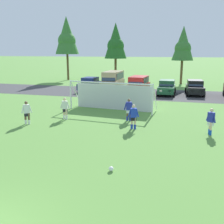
# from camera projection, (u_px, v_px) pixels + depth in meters

# --- Properties ---
(ground_plane) EXTENTS (400.00, 400.00, 0.00)m
(ground_plane) POSITION_uv_depth(u_px,v_px,m) (111.00, 115.00, 21.22)
(ground_plane) COLOR #598C3D
(parking_lot_strip) EXTENTS (52.00, 8.40, 0.01)m
(parking_lot_strip) POSITION_uv_depth(u_px,v_px,m) (136.00, 93.00, 32.03)
(parking_lot_strip) COLOR #3D3D3F
(parking_lot_strip) RESTS_ON ground
(soccer_ball) EXTENTS (0.22, 0.22, 0.22)m
(soccer_ball) POSITION_uv_depth(u_px,v_px,m) (111.00, 169.00, 11.34)
(soccer_ball) COLOR white
(soccer_ball) RESTS_ON ground
(soccer_goal) EXTENTS (7.57, 2.65, 2.57)m
(soccer_goal) POSITION_uv_depth(u_px,v_px,m) (113.00, 95.00, 22.86)
(soccer_goal) COLOR white
(soccer_goal) RESTS_ON ground
(player_striker_near) EXTENTS (0.74, 0.37, 1.64)m
(player_striker_near) POSITION_uv_depth(u_px,v_px,m) (133.00, 117.00, 17.32)
(player_striker_near) COLOR beige
(player_striker_near) RESTS_ON ground
(player_midfield_center) EXTENTS (0.74, 0.35, 1.64)m
(player_midfield_center) POSITION_uv_depth(u_px,v_px,m) (129.00, 110.00, 19.42)
(player_midfield_center) COLOR brown
(player_midfield_center) RESTS_ON ground
(player_defender_far) EXTENTS (0.57, 0.60, 1.64)m
(player_defender_far) POSITION_uv_depth(u_px,v_px,m) (211.00, 122.00, 16.18)
(player_defender_far) COLOR beige
(player_defender_far) RESTS_ON ground
(player_winger_left) EXTENTS (0.62, 0.54, 1.64)m
(player_winger_left) POSITION_uv_depth(u_px,v_px,m) (27.00, 113.00, 18.48)
(player_winger_left) COLOR brown
(player_winger_left) RESTS_ON ground
(player_winger_right) EXTENTS (0.75, 0.34, 1.64)m
(player_winger_right) POSITION_uv_depth(u_px,v_px,m) (65.00, 109.00, 19.82)
(player_winger_right) COLOR beige
(player_winger_right) RESTS_ON ground
(parked_car_slot_far_left) EXTENTS (2.17, 4.27, 1.72)m
(parked_car_slot_far_left) POSITION_uv_depth(u_px,v_px,m) (90.00, 84.00, 33.85)
(parked_car_slot_far_left) COLOR navy
(parked_car_slot_far_left) RESTS_ON ground
(parked_car_slot_left) EXTENTS (2.25, 4.83, 2.52)m
(parked_car_slot_left) POSITION_uv_depth(u_px,v_px,m) (113.00, 81.00, 33.39)
(parked_car_slot_left) COLOR tan
(parked_car_slot_left) RESTS_ON ground
(parked_car_slot_center_left) EXTENTS (2.41, 4.74, 2.16)m
(parked_car_slot_center_left) POSITION_uv_depth(u_px,v_px,m) (138.00, 85.00, 30.62)
(parked_car_slot_center_left) COLOR red
(parked_car_slot_center_left) RESTS_ON ground
(parked_car_slot_center) EXTENTS (2.05, 4.20, 1.72)m
(parked_car_slot_center) POSITION_uv_depth(u_px,v_px,m) (167.00, 87.00, 30.88)
(parked_car_slot_center) COLOR #194C2D
(parked_car_slot_center) RESTS_ON ground
(parked_car_slot_center_right) EXTENTS (2.22, 4.30, 1.72)m
(parked_car_slot_center_right) POSITION_uv_depth(u_px,v_px,m) (195.00, 87.00, 30.80)
(parked_car_slot_center_right) COLOR black
(parked_car_slot_center_right) RESTS_ON ground
(tree_left_edge) EXTENTS (4.01, 4.01, 10.70)m
(tree_left_edge) POSITION_uv_depth(u_px,v_px,m) (67.00, 37.00, 45.03)
(tree_left_edge) COLOR brown
(tree_left_edge) RESTS_ON ground
(tree_mid_left) EXTENTS (3.46, 3.46, 9.24)m
(tree_mid_left) POSITION_uv_depth(u_px,v_px,m) (116.00, 42.00, 41.02)
(tree_mid_left) COLOR brown
(tree_mid_left) RESTS_ON ground
(tree_center_back) EXTENTS (3.24, 3.24, 8.63)m
(tree_center_back) POSITION_uv_depth(u_px,v_px,m) (183.00, 45.00, 39.77)
(tree_center_back) COLOR brown
(tree_center_back) RESTS_ON ground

